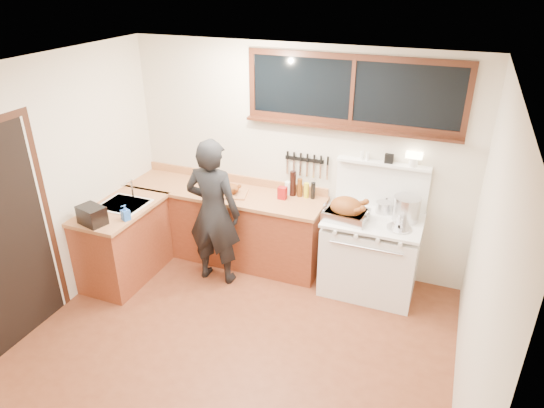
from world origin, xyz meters
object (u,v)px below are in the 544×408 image
at_px(vintage_stove, 371,253).
at_px(man, 213,213).
at_px(cutting_board, 230,190).
at_px(roast_turkey, 347,210).

xyz_separation_m(vintage_stove, man, (-1.69, -0.44, 0.39)).
bearing_deg(vintage_stove, cutting_board, -179.05).
height_order(man, cutting_board, man).
height_order(vintage_stove, cutting_board, vintage_stove).
height_order(vintage_stove, man, man).
xyz_separation_m(vintage_stove, cutting_board, (-1.68, -0.03, 0.49)).
height_order(vintage_stove, roast_turkey, vintage_stove).
height_order(man, roast_turkey, man).
bearing_deg(roast_turkey, man, -167.68).
relative_size(cutting_board, roast_turkey, 0.91).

